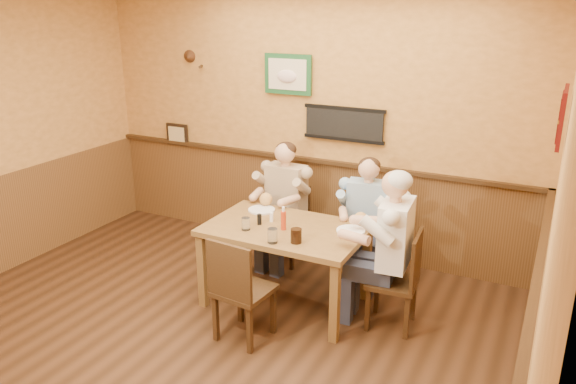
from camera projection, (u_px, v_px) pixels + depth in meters
name	position (u px, v px, depth m)	size (l,w,h in m)	color
room	(183.00, 147.00, 3.89)	(5.02, 5.03, 2.81)	black
dining_table	(285.00, 236.00, 5.00)	(1.40, 0.90, 0.75)	brown
chair_back_left	(286.00, 225.00, 5.91)	(0.38, 0.38, 0.82)	#3D2713
chair_back_right	(366.00, 243.00, 5.51)	(0.37, 0.37, 0.80)	#3D2713
chair_right_end	(393.00, 279.00, 4.70)	(0.40, 0.40, 0.87)	#3D2713
chair_near_side	(244.00, 288.00, 4.53)	(0.42, 0.42, 0.91)	#3D2713
diner_tan_shirt	(286.00, 209.00, 5.85)	(0.54, 0.54, 1.18)	tan
diner_blue_polo	(367.00, 227.00, 5.46)	(0.52, 0.52, 1.14)	#8DB1D4
diner_white_elder	(394.00, 259.00, 4.64)	(0.57, 0.57, 1.24)	white
water_glass_left	(246.00, 224.00, 4.89)	(0.07, 0.07, 0.11)	white
water_glass_mid	(273.00, 236.00, 4.63)	(0.08, 0.08, 0.13)	white
cola_tumbler	(296.00, 236.00, 4.63)	(0.09, 0.09, 0.12)	black
hot_sauce_bottle	(283.00, 219.00, 4.88)	(0.05, 0.05, 0.19)	#B63213
salt_shaker	(271.00, 217.00, 5.08)	(0.03, 0.03, 0.08)	white
pepper_shaker	(259.00, 219.00, 5.01)	(0.04, 0.04, 0.10)	black
plate_far_left	(262.00, 210.00, 5.36)	(0.26, 0.26, 0.02)	silver
plate_far_right	(351.00, 230.00, 4.87)	(0.25, 0.25, 0.02)	white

